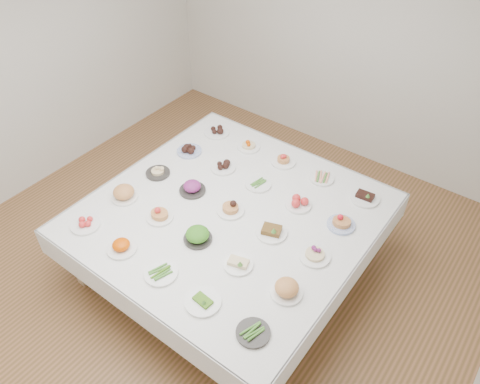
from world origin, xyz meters
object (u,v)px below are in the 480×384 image
Objects in this scene: display_table at (230,217)px; dish_24 at (365,195)px; dish_0 at (85,222)px; dish_12 at (230,206)px.

dish_24 is at bearing 44.71° from display_table.
display_table is 9.47× the size of dish_0.
dish_12 reaches higher than dish_24.
dish_12 is 0.91× the size of dish_24.
dish_0 is at bearing -134.97° from display_table.
dish_12 is at bearing 54.51° from display_table.
dish_24 reaches higher than dish_0.
dish_12 is 1.25m from dish_24.
dish_0 is 1.27m from dish_12.
dish_0 reaches higher than display_table.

